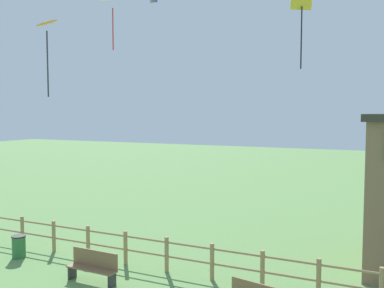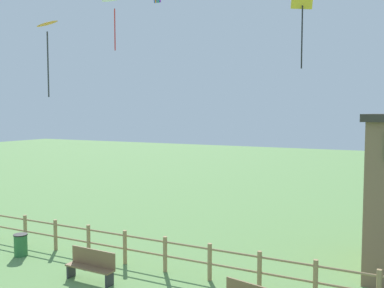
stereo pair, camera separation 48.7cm
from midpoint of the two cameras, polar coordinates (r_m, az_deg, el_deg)
name	(u,v)px [view 2 (the right image)]	position (r m, az deg, el deg)	size (l,w,h in m)	color
wooden_fence	(165,252)	(14.91, -2.65, -14.22)	(16.75, 0.14, 1.21)	#9E7F56
park_bench_near_fence	(91,265)	(14.52, -12.32, -15.45)	(1.76, 0.44, 1.00)	brown
trash_bin	(21,245)	(17.63, -21.13, -12.44)	(0.52, 0.52, 0.83)	#2D6B38
kite_yellow_diamond	(303,4)	(16.57, 15.38, 17.61)	(0.79, 0.64, 3.21)	yellow
kite_orange_delta	(47,30)	(15.75, -17.89, 14.30)	(1.00, 1.00, 2.65)	orange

